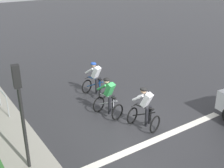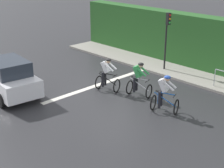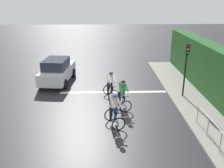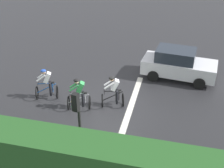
% 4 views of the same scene
% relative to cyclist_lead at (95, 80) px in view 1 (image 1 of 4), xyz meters
% --- Properties ---
extents(ground_plane, '(80.00, 80.00, 0.00)m').
position_rel_cyclist_lead_xyz_m(ground_plane, '(-0.19, -3.27, -0.80)').
color(ground_plane, '#28282B').
extents(road_marking_stop_line, '(7.00, 0.30, 0.01)m').
position_rel_cyclist_lead_xyz_m(road_marking_stop_line, '(-0.19, -4.29, -0.79)').
color(road_marking_stop_line, silver).
rests_on(road_marking_stop_line, ground).
extents(cyclist_lead, '(0.99, 1.24, 1.66)m').
position_rel_cyclist_lead_xyz_m(cyclist_lead, '(0.00, 0.00, 0.00)').
color(cyclist_lead, black).
rests_on(cyclist_lead, ground).
extents(cyclist_second, '(0.94, 1.22, 1.66)m').
position_rel_cyclist_lead_xyz_m(cyclist_second, '(-0.53, -1.91, 0.00)').
color(cyclist_second, black).
rests_on(cyclist_second, ground).
extents(cyclist_mid, '(0.97, 1.23, 1.66)m').
position_rel_cyclist_lead_xyz_m(cyclist_mid, '(0.08, -3.44, 0.00)').
color(cyclist_mid, black).
rests_on(cyclist_mid, ground).
extents(traffic_light_near_crossing, '(0.23, 0.31, 3.34)m').
position_rel_cyclist_lead_xyz_m(traffic_light_near_crossing, '(-4.32, -3.27, 1.43)').
color(traffic_light_near_crossing, black).
rests_on(traffic_light_near_crossing, ground).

